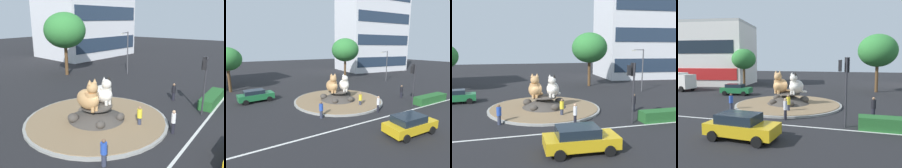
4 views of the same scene
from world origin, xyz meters
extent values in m
plane|color=black|center=(0.00, 0.00, 0.00)|extent=(160.00, 160.00, 0.00)
cube|color=silver|center=(0.00, -7.09, 0.00)|extent=(112.00, 0.20, 0.01)
cylinder|color=gray|center=(0.00, 0.00, 0.09)|extent=(11.15, 11.15, 0.18)
cylinder|color=#846B4C|center=(0.00, 0.00, 0.21)|extent=(10.70, 10.70, 0.06)
cone|color=#423D38|center=(0.00, 0.00, 0.77)|extent=(4.43, 4.43, 1.08)
cylinder|color=#423D38|center=(0.00, 0.00, 1.25)|extent=(2.43, 2.43, 0.12)
ellipsoid|color=#423D38|center=(1.65, 0.39, 0.62)|extent=(0.97, 0.99, 0.78)
ellipsoid|color=#423D38|center=(0.12, 1.77, 0.44)|extent=(0.52, 0.43, 0.42)
ellipsoid|color=#423D38|center=(-1.60, 0.97, 0.59)|extent=(0.88, 0.89, 0.71)
ellipsoid|color=#423D38|center=(-1.25, -1.38, 0.53)|extent=(0.73, 0.63, 0.58)
ellipsoid|color=#423D38|center=(0.72, -1.78, 0.55)|extent=(0.79, 0.58, 0.63)
ellipsoid|color=tan|center=(-0.89, 0.08, 2.07)|extent=(1.68, 2.28, 1.51)
cylinder|color=tan|center=(-0.97, -0.33, 2.24)|extent=(1.14, 1.14, 0.94)
sphere|color=tan|center=(-0.99, -0.47, 3.06)|extent=(0.83, 0.83, 0.83)
torus|color=tan|center=(-0.40, 0.86, 1.46)|extent=(1.15, 1.15, 0.19)
cone|color=tan|center=(-0.77, -0.52, 3.54)|extent=(0.40, 0.40, 0.34)
cone|color=tan|center=(-1.22, -0.43, 3.54)|extent=(0.40, 0.40, 0.34)
cylinder|color=tan|center=(-0.86, -0.69, 1.50)|extent=(0.26, 0.26, 0.38)
cylinder|color=tan|center=(-1.20, -0.63, 1.50)|extent=(0.26, 0.26, 0.38)
ellipsoid|color=silver|center=(0.89, 0.04, 2.02)|extent=(1.82, 2.25, 1.41)
cylinder|color=silver|center=(0.76, -0.33, 2.18)|extent=(1.18, 1.18, 0.88)
sphere|color=silver|center=(0.71, -0.46, 2.95)|extent=(0.78, 0.78, 0.78)
torus|color=silver|center=(1.46, 0.68, 1.45)|extent=(1.03, 1.03, 0.18)
cone|color=black|center=(0.91, -0.54, 3.40)|extent=(0.41, 0.41, 0.32)
cone|color=silver|center=(0.51, -0.39, 3.40)|extent=(0.41, 0.41, 0.32)
cylinder|color=silver|center=(0.80, -0.69, 1.49)|extent=(0.25, 0.25, 0.35)
cylinder|color=silver|center=(0.50, -0.58, 1.49)|extent=(0.25, 0.25, 0.35)
cylinder|color=#2D2D33|center=(6.14, -6.42, 2.46)|extent=(0.14, 0.14, 4.93)
cube|color=black|center=(6.16, -6.20, 4.40)|extent=(0.34, 0.27, 1.05)
sphere|color=#360606|center=(6.17, -6.13, 4.72)|extent=(0.18, 0.18, 0.18)
sphere|color=orange|center=(6.17, -6.13, 4.40)|extent=(0.18, 0.18, 0.18)
sphere|color=black|center=(6.17, -6.13, 4.09)|extent=(0.18, 0.18, 0.18)
cube|color=black|center=(5.70, -6.38, 4.35)|extent=(0.22, 0.30, 0.80)
cube|color=#233347|center=(25.24, 17.55, 2.93)|extent=(16.79, 1.76, 2.66)
cube|color=#233347|center=(25.24, 17.55, 8.79)|extent=(16.79, 1.76, 2.66)
cube|color=#235B28|center=(9.64, -6.40, 0.45)|extent=(5.22, 1.20, 0.90)
cylinder|color=brown|center=(9.89, 13.60, 1.99)|extent=(0.46, 0.46, 3.99)
ellipsoid|color=#337F38|center=(9.89, 13.60, 6.28)|extent=(5.74, 5.74, 4.88)
cylinder|color=#4C4C51|center=(15.47, 6.83, 3.02)|extent=(0.16, 0.16, 6.05)
cylinder|color=#4C4C51|center=(14.69, 6.78, 5.95)|extent=(1.56, 0.20, 0.10)
cube|color=silver|center=(13.91, 6.73, 5.85)|extent=(0.50, 0.24, 0.16)
cylinder|color=black|center=(1.48, -5.72, 0.41)|extent=(0.23, 0.23, 0.82)
cylinder|color=silver|center=(1.48, -5.72, 1.18)|extent=(0.30, 0.30, 0.71)
sphere|color=tan|center=(1.48, -5.72, 1.65)|extent=(0.24, 0.24, 0.24)
cylinder|color=#33384C|center=(-4.37, -4.08, 0.38)|extent=(0.29, 0.29, 0.77)
cylinder|color=#284CB2|center=(-4.37, -4.08, 1.10)|extent=(0.38, 0.38, 0.67)
sphere|color=brown|center=(-4.37, -4.08, 1.55)|extent=(0.22, 0.22, 0.22)
cylinder|color=#33384C|center=(1.00, -3.30, 0.39)|extent=(0.28, 0.28, 0.77)
cylinder|color=yellow|center=(1.00, -3.30, 1.11)|extent=(0.37, 0.37, 0.67)
sphere|color=#936B4C|center=(1.00, -3.30, 1.55)|extent=(0.22, 0.22, 0.22)
cylinder|color=black|center=(8.23, -3.08, 0.40)|extent=(0.30, 0.30, 0.81)
cylinder|color=black|center=(8.23, -3.08, 1.16)|extent=(0.39, 0.39, 0.70)
sphere|color=#936B4C|center=(8.23, -3.08, 1.62)|extent=(0.23, 0.23, 0.23)
camera|label=1|loc=(-13.33, -11.05, 7.88)|focal=37.80mm
camera|label=2|loc=(-11.44, -19.07, 6.73)|focal=28.75mm
camera|label=3|loc=(-3.99, -23.23, 5.97)|focal=38.16mm
camera|label=4|loc=(6.68, -22.13, 4.63)|focal=35.43mm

